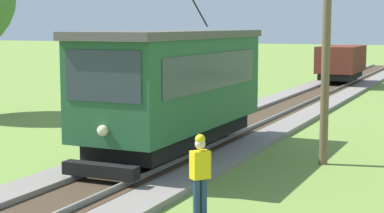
% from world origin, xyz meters
% --- Properties ---
extents(red_tram, '(2.60, 8.54, 4.79)m').
position_xyz_m(red_tram, '(0.00, 15.02, 2.19)').
color(red_tram, '#235633').
rests_on(red_tram, rail_right).
extents(freight_car, '(2.40, 5.20, 2.31)m').
position_xyz_m(freight_car, '(0.00, 40.14, 1.56)').
color(freight_car, maroon).
rests_on(freight_car, rail_right).
extents(utility_pole_near_tram, '(1.40, 0.27, 6.98)m').
position_xyz_m(utility_pole_near_tram, '(4.26, 15.98, 3.59)').
color(utility_pole_near_tram, brown).
rests_on(utility_pole_near_tram, ground).
extents(second_worker, '(0.42, 0.45, 1.78)m').
position_xyz_m(second_worker, '(3.11, 9.73, 0.98)').
color(second_worker, navy).
rests_on(second_worker, ground).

